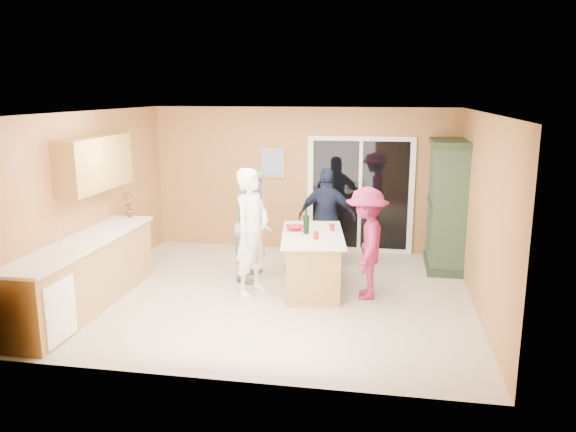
% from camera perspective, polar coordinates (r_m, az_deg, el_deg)
% --- Properties ---
extents(floor, '(5.50, 5.50, 0.00)m').
position_cam_1_polar(floor, '(8.18, -1.17, -8.00)').
color(floor, beige).
rests_on(floor, ground).
extents(ceiling, '(5.50, 5.00, 0.10)m').
position_cam_1_polar(ceiling, '(7.66, -1.25, 10.52)').
color(ceiling, white).
rests_on(ceiling, wall_back).
extents(wall_back, '(5.50, 0.10, 2.60)m').
position_cam_1_polar(wall_back, '(10.24, 1.49, 3.73)').
color(wall_back, tan).
rests_on(wall_back, ground).
extents(wall_front, '(5.50, 0.10, 2.60)m').
position_cam_1_polar(wall_front, '(5.46, -6.28, -4.25)').
color(wall_front, tan).
rests_on(wall_front, ground).
extents(wall_left, '(0.10, 5.00, 2.60)m').
position_cam_1_polar(wall_left, '(8.76, -19.15, 1.53)').
color(wall_left, tan).
rests_on(wall_left, ground).
extents(wall_right, '(0.10, 5.00, 2.60)m').
position_cam_1_polar(wall_right, '(7.78, 19.08, 0.20)').
color(wall_right, tan).
rests_on(wall_right, ground).
extents(left_cabinet_run, '(0.65, 3.05, 1.24)m').
position_cam_1_polar(left_cabinet_run, '(7.94, -20.44, -5.93)').
color(left_cabinet_run, '#B28445').
rests_on(left_cabinet_run, floor).
extents(upper_cabinets, '(0.35, 1.60, 0.75)m').
position_cam_1_polar(upper_cabinets, '(8.42, -19.04, 5.08)').
color(upper_cabinets, '#B28445').
rests_on(upper_cabinets, wall_left).
extents(sliding_door, '(1.90, 0.07, 2.10)m').
position_cam_1_polar(sliding_door, '(10.15, 7.32, 2.12)').
color(sliding_door, white).
rests_on(sliding_door, floor).
extents(framed_picture, '(0.46, 0.04, 0.56)m').
position_cam_1_polar(framed_picture, '(10.27, -1.57, 5.44)').
color(framed_picture, tan).
rests_on(framed_picture, wall_back).
extents(kitchen_island, '(1.11, 1.73, 0.85)m').
position_cam_1_polar(kitchen_island, '(8.28, 2.49, -4.82)').
color(kitchen_island, '#B28445').
rests_on(kitchen_island, floor).
extents(green_hutch, '(0.61, 1.15, 2.12)m').
position_cam_1_polar(green_hutch, '(9.48, 15.83, 0.89)').
color(green_hutch, '#213521').
rests_on(green_hutch, floor).
extents(woman_white, '(0.65, 0.78, 1.83)m').
position_cam_1_polar(woman_white, '(7.99, -3.71, -1.65)').
color(woman_white, white).
rests_on(woman_white, floor).
extents(woman_grey, '(0.69, 0.87, 1.71)m').
position_cam_1_polar(woman_grey, '(8.73, -3.42, -0.81)').
color(woman_grey, '#ADADB0').
rests_on(woman_grey, floor).
extents(woman_navy, '(0.98, 0.43, 1.65)m').
position_cam_1_polar(woman_navy, '(9.35, 3.99, -0.13)').
color(woman_navy, '#182135').
rests_on(woman_navy, floor).
extents(woman_magenta, '(0.60, 1.03, 1.59)m').
position_cam_1_polar(woman_magenta, '(7.93, 7.97, -2.76)').
color(woman_magenta, '#94204F').
rests_on(woman_magenta, floor).
extents(serving_bowl, '(0.32, 0.32, 0.06)m').
position_cam_1_polar(serving_bowl, '(8.36, 0.68, -1.21)').
color(serving_bowl, '#A8121A').
rests_on(serving_bowl, kitchen_island).
extents(tulip_vase, '(0.24, 0.17, 0.42)m').
position_cam_1_polar(tulip_vase, '(9.11, -15.85, 1.18)').
color(tulip_vase, '#B3111C').
rests_on(tulip_vase, left_cabinet_run).
extents(tumbler_near, '(0.07, 0.07, 0.11)m').
position_cam_1_polar(tumbler_near, '(8.29, 4.50, -1.20)').
color(tumbler_near, '#A8121A').
rests_on(tumbler_near, kitchen_island).
extents(tumbler_far, '(0.09, 0.09, 0.11)m').
position_cam_1_polar(tumbler_far, '(7.86, 2.86, -1.96)').
color(tumbler_far, '#A8121A').
rests_on(tumbler_far, kitchen_island).
extents(wine_bottle, '(0.08, 0.08, 0.36)m').
position_cam_1_polar(wine_bottle, '(8.12, 1.86, -0.83)').
color(wine_bottle, black).
rests_on(wine_bottle, kitchen_island).
extents(white_plate, '(0.21, 0.21, 0.01)m').
position_cam_1_polar(white_plate, '(8.31, 4.06, -1.49)').
color(white_plate, silver).
rests_on(white_plate, kitchen_island).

